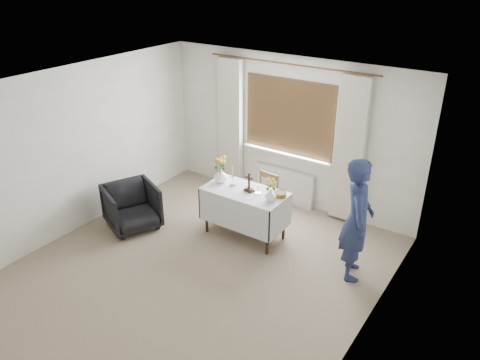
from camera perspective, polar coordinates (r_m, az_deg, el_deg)
name	(u,v)px	position (r m, az deg, el deg)	size (l,w,h in m)	color
ground	(196,271)	(6.49, -5.36, -11.02)	(5.00, 5.00, 0.00)	gray
altar_table	(245,213)	(7.02, 0.58, -4.09)	(1.24, 0.64, 0.76)	silver
wooden_chair	(262,200)	(7.31, 2.70, -2.47)	(0.39, 0.39, 0.84)	#543A1C
armchair	(132,207)	(7.45, -13.05, -3.21)	(0.75, 0.77, 0.70)	black
person	(357,219)	(6.15, 14.06, -4.68)	(0.61, 0.40, 1.68)	navy
radiator	(284,186)	(8.06, 5.41, -0.71)	(1.10, 0.10, 0.60)	silver
wooden_cross	(249,182)	(6.76, 1.11, -0.28)	(0.14, 0.10, 0.29)	black
candlestick_left	(233,176)	(6.91, -0.92, 0.43)	(0.09, 0.09, 0.32)	silver
candlestick_right	(258,184)	(6.70, 2.27, -0.49)	(0.09, 0.09, 0.30)	silver
flower_vase_left	(221,176)	(7.06, -2.35, 0.55)	(0.21, 0.21, 0.22)	white
flower_vase_right	(270,195)	(6.54, 3.72, -1.86)	(0.17, 0.17, 0.17)	white
wicker_basket	(280,194)	(6.69, 4.92, -1.76)	(0.18, 0.18, 0.07)	brown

